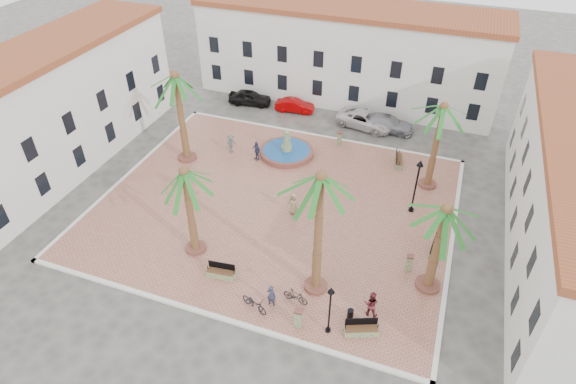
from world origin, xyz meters
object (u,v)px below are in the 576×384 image
at_px(lamppost_s, 330,302).
at_px(cyclist_a, 271,295).
at_px(palm_nw, 176,85).
at_px(fountain, 287,151).
at_px(bollard_n, 339,138).
at_px(bench_e, 435,248).
at_px(car_black, 250,97).
at_px(bench_se, 361,330).
at_px(bicycle_a, 254,303).
at_px(pedestrian_fountain_b, 257,151).
at_px(palm_sw, 185,181).
at_px(bollard_se, 298,317).
at_px(palm_s, 320,189).
at_px(litter_bin, 350,314).
at_px(bicycle_b, 296,296).
at_px(palm_e, 444,220).
at_px(car_silver, 387,123).
at_px(car_white, 365,120).
at_px(pedestrian_fountain_a, 293,204).
at_px(lamppost_e, 418,177).
at_px(bollard_e, 409,262).
at_px(cyclist_b, 371,304).
at_px(pedestrian_north, 231,144).
at_px(palm_ne, 442,116).
at_px(bench_s, 221,273).
at_px(bench_ne, 398,161).
at_px(pedestrian_east, 447,218).
at_px(car_red, 295,106).

relative_size(lamppost_s, cyclist_a, 2.28).
bearing_deg(palm_nw, fountain, 24.30).
bearing_deg(bollard_n, bench_e, -48.76).
relative_size(fountain, car_black, 1.07).
distance_m(palm_nw, bench_se, 23.18).
bearing_deg(bicycle_a, bench_e, -28.36).
bearing_deg(pedestrian_fountain_b, palm_sw, -61.15).
relative_size(palm_nw, bollard_se, 5.99).
bearing_deg(palm_s, palm_nw, 145.52).
relative_size(litter_bin, bicycle_b, 0.44).
bearing_deg(bollard_se, palm_e, 40.17).
xyz_separation_m(car_silver, car_white, (-2.06, -0.13, 0.03)).
xyz_separation_m(cyclist_a, pedestrian_fountain_a, (-1.65, 8.57, 0.09)).
xyz_separation_m(lamppost_s, bicycle_b, (-2.44, 1.36, -1.98)).
xyz_separation_m(palm_s, bench_e, (6.66, 5.78, -7.38)).
xyz_separation_m(lamppost_e, bollard_e, (0.71, -6.14, -2.42)).
distance_m(palm_sw, bollard_se, 10.59).
height_order(cyclist_b, pedestrian_north, cyclist_b).
relative_size(bollard_e, pedestrian_fountain_a, 0.69).
bearing_deg(palm_sw, pedestrian_fountain_a, 49.88).
xyz_separation_m(palm_sw, palm_ne, (13.90, 12.89, 0.55)).
relative_size(palm_nw, bicycle_b, 4.91).
height_order(bench_e, lamppost_e, lamppost_e).
xyz_separation_m(bench_e, pedestrian_fountain_a, (-10.38, 0.57, 0.60)).
distance_m(palm_s, car_silver, 22.38).
distance_m(palm_ne, car_silver, 10.83).
xyz_separation_m(bench_se, bollard_e, (1.75, 5.90, 0.35)).
bearing_deg(palm_ne, bollard_se, -107.79).
bearing_deg(bollard_e, cyclist_b, -109.61).
xyz_separation_m(palm_nw, cyclist_b, (18.50, -11.11, -5.90)).
bearing_deg(bench_s, litter_bin, -9.68).
xyz_separation_m(bench_ne, pedestrian_north, (-14.15, -3.20, 0.58)).
xyz_separation_m(bench_se, bicycle_b, (-4.24, 0.87, 0.20)).
relative_size(pedestrian_fountain_a, pedestrian_north, 1.01).
bearing_deg(bench_s, pedestrian_east, 29.95).
height_order(palm_e, car_black, palm_e).
bearing_deg(palm_ne, car_black, 156.35).
bearing_deg(bollard_n, cyclist_a, -87.05).
distance_m(bench_e, car_black, 26.08).
relative_size(palm_s, bicycle_a, 4.70).
distance_m(bench_se, bollard_se, 3.61).
height_order(lamppost_e, car_red, lamppost_e).
xyz_separation_m(bollard_se, cyclist_b, (3.71, 2.22, 0.22)).
xyz_separation_m(palm_sw, litter_bin, (11.30, -2.07, -5.34)).
bearing_deg(palm_sw, car_black, 103.90).
distance_m(lamppost_e, bollard_e, 6.64).
height_order(palm_ne, bench_ne, palm_ne).
xyz_separation_m(bench_se, pedestrian_fountain_b, (-12.57, 14.55, 0.58)).
height_order(palm_sw, litter_bin, palm_sw).
bearing_deg(bollard_n, bicycle_a, -89.57).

